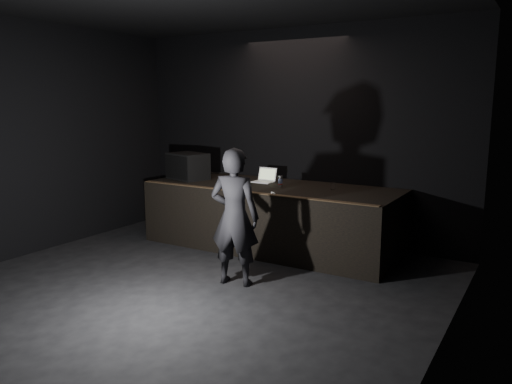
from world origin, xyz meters
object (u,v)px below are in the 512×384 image
object	(u,v)px
stage_monitor	(188,166)
person	(235,217)
stage_riser	(272,216)
beer_can	(280,181)
laptop	(265,178)

from	to	relation	value
stage_monitor	person	size ratio (longest dim) A/B	0.44
stage_riser	person	bearing A→B (deg)	-76.40
stage_monitor	beer_can	bearing A→B (deg)	19.60
stage_riser	beer_can	distance (m)	0.62
laptop	beer_can	size ratio (longest dim) A/B	1.94
person	stage_monitor	bearing A→B (deg)	-49.57
stage_riser	beer_can	world-z (taller)	beer_can
laptop	person	size ratio (longest dim) A/B	0.19
stage_riser	beer_can	bearing A→B (deg)	-16.98
stage_monitor	person	xyz separation A→B (m)	(1.96, -1.53, -0.35)
stage_riser	stage_monitor	world-z (taller)	stage_monitor
beer_can	person	world-z (taller)	person
beer_can	person	xyz separation A→B (m)	(0.22, -1.63, -0.21)
stage_monitor	beer_can	size ratio (longest dim) A/B	4.41
stage_riser	person	world-z (taller)	person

